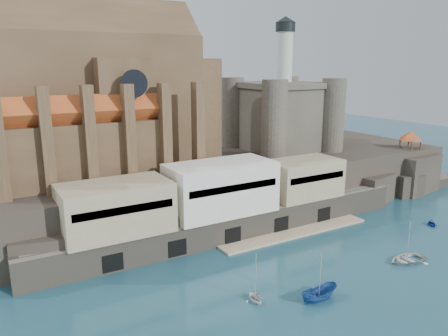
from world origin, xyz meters
name	(u,v)px	position (x,y,z in m)	size (l,w,h in m)	color
ground	(368,278)	(0.00, 0.00, 0.00)	(300.00, 300.00, 0.00)	#194555
promontory	(223,181)	(-0.19, 39.37, 4.92)	(100.00, 36.00, 10.00)	black
quay	(221,204)	(-10.19, 23.07, 6.07)	(70.00, 12.00, 13.05)	#6E6758
church	(102,103)	(-24.13, 41.85, 22.13)	(47.00, 25.93, 30.51)	#4B3623
castle_keep	(281,112)	(16.08, 41.08, 18.31)	(21.20, 21.20, 29.30)	#474137
rock_outcrop	(408,173)	(42.00, 25.84, 4.02)	(14.50, 10.50, 8.70)	black
pavilion	(411,137)	(42.00, 26.00, 12.73)	(6.40, 6.40, 5.40)	#4B3623
boat_2	(319,300)	(-9.78, -0.84, 0.00)	(2.06, 2.12, 5.49)	navy
boat_4	(255,301)	(-16.83, 3.06, 0.00)	(2.79, 1.70, 3.23)	silver
boat_6	(406,261)	(9.24, 0.78, 0.00)	(4.58, 1.33, 6.41)	silver
boat_7	(431,225)	(26.15, 8.27, 0.00)	(2.39, 1.46, 2.77)	navy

